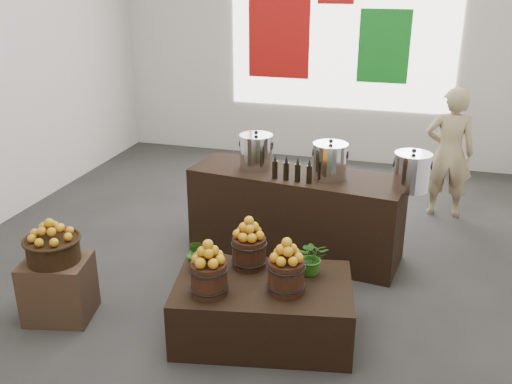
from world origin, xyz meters
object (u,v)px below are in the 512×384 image
(counter, at_px, (295,213))
(shopper, at_px, (449,153))
(wicker_basket, at_px, (53,250))
(stock_pot_center, at_px, (330,162))
(display_table, at_px, (263,309))
(stock_pot_right, at_px, (412,173))
(crate, at_px, (59,289))
(stock_pot_left, at_px, (256,152))

(counter, xyz_separation_m, shopper, (1.47, 1.42, 0.33))
(wicker_basket, xyz_separation_m, stock_pot_center, (1.94, 1.63, 0.40))
(display_table, distance_m, stock_pot_right, 1.83)
(crate, xyz_separation_m, stock_pot_left, (1.19, 1.72, 0.75))
(wicker_basket, distance_m, counter, 2.33)
(stock_pot_center, xyz_separation_m, shopper, (1.14, 1.46, -0.25))
(stock_pot_right, height_order, shopper, shopper)
(counter, xyz_separation_m, stock_pot_right, (1.08, -0.14, 0.59))
(stock_pot_center, relative_size, stock_pot_right, 1.00)
(wicker_basket, distance_m, stock_pot_right, 3.12)
(shopper, bearing_deg, stock_pot_center, 50.12)
(wicker_basket, distance_m, stock_pot_center, 2.56)
(wicker_basket, relative_size, stock_pot_left, 1.29)
(wicker_basket, xyz_separation_m, stock_pot_right, (2.69, 1.53, 0.40))
(crate, distance_m, display_table, 1.69)
(shopper, bearing_deg, crate, 43.10)
(wicker_basket, height_order, shopper, shopper)
(stock_pot_center, bearing_deg, stock_pot_right, -7.42)
(wicker_basket, relative_size, shopper, 0.27)
(stock_pot_center, height_order, stock_pot_right, same)
(display_table, xyz_separation_m, stock_pot_right, (1.01, 1.31, 0.78))
(display_table, bearing_deg, stock_pot_left, 97.35)
(stock_pot_left, distance_m, stock_pot_center, 0.76)
(counter, bearing_deg, stock_pot_right, -0.00)
(display_table, xyz_separation_m, counter, (-0.07, 1.45, 0.19))
(wicker_basket, xyz_separation_m, shopper, (3.08, 3.09, 0.14))
(display_table, height_order, counter, counter)
(stock_pot_left, bearing_deg, counter, -7.42)
(shopper, bearing_deg, wicker_basket, 43.10)
(crate, relative_size, stock_pot_left, 1.62)
(stock_pot_left, bearing_deg, stock_pot_right, -7.42)
(stock_pot_right, bearing_deg, counter, 172.58)
(wicker_basket, bearing_deg, shopper, 45.10)
(counter, distance_m, stock_pot_left, 0.72)
(display_table, xyz_separation_m, stock_pot_center, (0.26, 1.41, 0.78))
(crate, xyz_separation_m, stock_pot_right, (2.69, 1.53, 0.75))
(crate, bearing_deg, shopper, 45.10)
(stock_pot_left, bearing_deg, crate, -124.64)
(display_table, xyz_separation_m, stock_pot_left, (-0.49, 1.51, 0.78))
(crate, xyz_separation_m, counter, (1.61, 1.67, 0.17))
(crate, height_order, stock_pot_left, stock_pot_left)
(crate, distance_m, stock_pot_center, 2.64)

